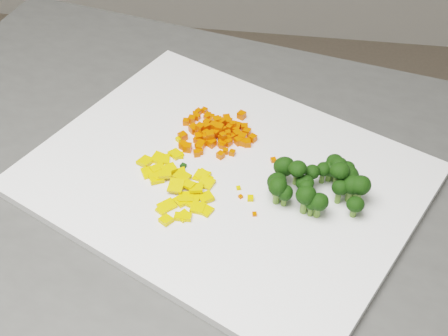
# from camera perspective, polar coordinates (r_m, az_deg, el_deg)

# --- Properties ---
(cutting_board) EXTENTS (0.55, 0.51, 0.01)m
(cutting_board) POSITION_cam_1_polar(r_m,az_deg,el_deg) (0.75, 0.00, -0.87)
(cutting_board) COLOR white
(cutting_board) RESTS_ON counter_block
(carrot_pile) EXTENTS (0.10, 0.10, 0.03)m
(carrot_pile) POSITION_cam_1_polar(r_m,az_deg,el_deg) (0.79, -0.72, 3.83)
(carrot_pile) COLOR #F24102
(carrot_pile) RESTS_ON cutting_board
(pepper_pile) EXTENTS (0.11, 0.11, 0.02)m
(pepper_pile) POSITION_cam_1_polar(r_m,az_deg,el_deg) (0.73, -4.42, -1.27)
(pepper_pile) COLOR yellow
(pepper_pile) RESTS_ON cutting_board
(broccoli_pile) EXTENTS (0.12, 0.12, 0.06)m
(broccoli_pile) POSITION_cam_1_polar(r_m,az_deg,el_deg) (0.72, 8.42, -0.66)
(broccoli_pile) COLOR black
(broccoli_pile) RESTS_ON cutting_board
(carrot_cube_0) EXTENTS (0.01, 0.01, 0.01)m
(carrot_cube_0) POSITION_cam_1_polar(r_m,az_deg,el_deg) (0.79, -2.49, 2.58)
(carrot_cube_0) COLOR #F24102
(carrot_cube_0) RESTS_ON carrot_pile
(carrot_cube_1) EXTENTS (0.01, 0.01, 0.01)m
(carrot_cube_1) POSITION_cam_1_polar(r_m,az_deg,el_deg) (0.79, 1.67, 2.39)
(carrot_cube_1) COLOR #F24102
(carrot_cube_1) RESTS_ON carrot_pile
(carrot_cube_2) EXTENTS (0.01, 0.01, 0.01)m
(carrot_cube_2) POSITION_cam_1_polar(r_m,az_deg,el_deg) (0.81, -0.71, 3.80)
(carrot_cube_2) COLOR #F24102
(carrot_cube_2) RESTS_ON carrot_pile
(carrot_cube_3) EXTENTS (0.01, 0.01, 0.01)m
(carrot_cube_3) POSITION_cam_1_polar(r_m,az_deg,el_deg) (0.77, -0.32, 1.19)
(carrot_cube_3) COLOR #F24102
(carrot_cube_3) RESTS_ON carrot_pile
(carrot_cube_4) EXTENTS (0.01, 0.01, 0.01)m
(carrot_cube_4) POSITION_cam_1_polar(r_m,az_deg,el_deg) (0.82, -0.31, 4.25)
(carrot_cube_4) COLOR #F24102
(carrot_cube_4) RESTS_ON carrot_pile
(carrot_cube_5) EXTENTS (0.01, 0.01, 0.01)m
(carrot_cube_5) POSITION_cam_1_polar(r_m,az_deg,el_deg) (0.78, -0.23, 2.29)
(carrot_cube_5) COLOR #F24102
(carrot_cube_5) RESTS_ON carrot_pile
(carrot_cube_6) EXTENTS (0.01, 0.01, 0.01)m
(carrot_cube_6) POSITION_cam_1_polar(r_m,az_deg,el_deg) (0.80, -1.57, 4.14)
(carrot_cube_6) COLOR #F24102
(carrot_cube_6) RESTS_ON carrot_pile
(carrot_cube_7) EXTENTS (0.01, 0.01, 0.01)m
(carrot_cube_7) POSITION_cam_1_polar(r_m,az_deg,el_deg) (0.81, -0.42, 4.47)
(carrot_cube_7) COLOR #F24102
(carrot_cube_7) RESTS_ON carrot_pile
(carrot_cube_8) EXTENTS (0.01, 0.01, 0.01)m
(carrot_cube_8) POSITION_cam_1_polar(r_m,az_deg,el_deg) (0.78, -0.05, 2.18)
(carrot_cube_8) COLOR #F24102
(carrot_cube_8) RESTS_ON carrot_pile
(carrot_cube_9) EXTENTS (0.01, 0.01, 0.01)m
(carrot_cube_9) POSITION_cam_1_polar(r_m,az_deg,el_deg) (0.78, -3.37, 1.88)
(carrot_cube_9) COLOR #F24102
(carrot_cube_9) RESTS_ON carrot_pile
(carrot_cube_10) EXTENTS (0.01, 0.01, 0.01)m
(carrot_cube_10) POSITION_cam_1_polar(r_m,az_deg,el_deg) (0.78, -0.19, 2.06)
(carrot_cube_10) COLOR #F24102
(carrot_cube_10) RESTS_ON carrot_pile
(carrot_cube_11) EXTENTS (0.01, 0.01, 0.01)m
(carrot_cube_11) POSITION_cam_1_polar(r_m,az_deg,el_deg) (0.77, 0.76, 1.41)
(carrot_cube_11) COLOR #F24102
(carrot_cube_11) RESTS_ON carrot_pile
(carrot_cube_12) EXTENTS (0.01, 0.01, 0.01)m
(carrot_cube_12) POSITION_cam_1_polar(r_m,az_deg,el_deg) (0.82, -2.95, 4.46)
(carrot_cube_12) COLOR #F24102
(carrot_cube_12) RESTS_ON carrot_pile
(carrot_cube_13) EXTENTS (0.01, 0.01, 0.01)m
(carrot_cube_13) POSITION_cam_1_polar(r_m,az_deg,el_deg) (0.78, -2.24, 1.86)
(carrot_cube_13) COLOR #F24102
(carrot_cube_13) RESTS_ON carrot_pile
(carrot_cube_14) EXTENTS (0.01, 0.01, 0.01)m
(carrot_cube_14) POSITION_cam_1_polar(r_m,az_deg,el_deg) (0.78, -1.71, 2.86)
(carrot_cube_14) COLOR #F24102
(carrot_cube_14) RESTS_ON carrot_pile
(carrot_cube_15) EXTENTS (0.01, 0.01, 0.01)m
(carrot_cube_15) POSITION_cam_1_polar(r_m,az_deg,el_deg) (0.80, 0.87, 3.41)
(carrot_cube_15) COLOR #F24102
(carrot_cube_15) RESTS_ON carrot_pile
(carrot_cube_16) EXTENTS (0.01, 0.01, 0.01)m
(carrot_cube_16) POSITION_cam_1_polar(r_m,az_deg,el_deg) (0.82, -1.60, 4.66)
(carrot_cube_16) COLOR #F24102
(carrot_cube_16) RESTS_ON carrot_pile
(carrot_cube_17) EXTENTS (0.01, 0.01, 0.01)m
(carrot_cube_17) POSITION_cam_1_polar(r_m,az_deg,el_deg) (0.79, -0.08, 2.67)
(carrot_cube_17) COLOR #F24102
(carrot_cube_17) RESTS_ON carrot_pile
(carrot_cube_18) EXTENTS (0.01, 0.01, 0.01)m
(carrot_cube_18) POSITION_cam_1_polar(r_m,az_deg,el_deg) (0.83, -2.33, 5.18)
(carrot_cube_18) COLOR #F24102
(carrot_cube_18) RESTS_ON carrot_pile
(carrot_cube_19) EXTENTS (0.01, 0.01, 0.01)m
(carrot_cube_19) POSITION_cam_1_polar(r_m,az_deg,el_deg) (0.78, 2.16, 2.26)
(carrot_cube_19) COLOR #F24102
(carrot_cube_19) RESTS_ON carrot_pile
(carrot_cube_20) EXTENTS (0.01, 0.01, 0.01)m
(carrot_cube_20) POSITION_cam_1_polar(r_m,az_deg,el_deg) (0.79, 0.21, 2.72)
(carrot_cube_20) COLOR #F24102
(carrot_cube_20) RESTS_ON carrot_pile
(carrot_cube_21) EXTENTS (0.01, 0.01, 0.01)m
(carrot_cube_21) POSITION_cam_1_polar(r_m,az_deg,el_deg) (0.79, 1.34, 2.48)
(carrot_cube_21) COLOR #F24102
(carrot_cube_21) RESTS_ON carrot_pile
(carrot_cube_22) EXTENTS (0.01, 0.01, 0.01)m
(carrot_cube_22) POSITION_cam_1_polar(r_m,az_deg,el_deg) (0.79, -2.19, 3.72)
(carrot_cube_22) COLOR #F24102
(carrot_cube_22) RESTS_ON carrot_pile
(carrot_cube_23) EXTENTS (0.01, 0.01, 0.01)m
(carrot_cube_23) POSITION_cam_1_polar(r_m,az_deg,el_deg) (0.80, -0.64, 3.20)
(carrot_cube_23) COLOR #F24102
(carrot_cube_23) RESTS_ON carrot_pile
(carrot_cube_24) EXTENTS (0.01, 0.01, 0.01)m
(carrot_cube_24) POSITION_cam_1_polar(r_m,az_deg,el_deg) (0.80, 2.11, 3.30)
(carrot_cube_24) COLOR #F24102
(carrot_cube_24) RESTS_ON carrot_pile
(carrot_cube_25) EXTENTS (0.01, 0.01, 0.01)m
(carrot_cube_25) POSITION_cam_1_polar(r_m,az_deg,el_deg) (0.81, 1.88, 3.73)
(carrot_cube_25) COLOR #F24102
(carrot_cube_25) RESTS_ON carrot_pile
(carrot_cube_26) EXTENTS (0.01, 0.01, 0.01)m
(carrot_cube_26) POSITION_cam_1_polar(r_m,az_deg,el_deg) (0.80, -0.43, 3.86)
(carrot_cube_26) COLOR #F24102
(carrot_cube_26) RESTS_ON carrot_pile
(carrot_cube_27) EXTENTS (0.01, 0.01, 0.01)m
(carrot_cube_27) POSITION_cam_1_polar(r_m,az_deg,el_deg) (0.84, -1.81, 5.29)
(carrot_cube_27) COLOR #F24102
(carrot_cube_27) RESTS_ON carrot_pile
(carrot_cube_28) EXTENTS (0.01, 0.01, 0.01)m
(carrot_cube_28) POSITION_cam_1_polar(r_m,az_deg,el_deg) (0.78, -0.11, 2.97)
(carrot_cube_28) COLOR #F24102
(carrot_cube_28) RESTS_ON carrot_pile
(carrot_cube_29) EXTENTS (0.01, 0.01, 0.01)m
(carrot_cube_29) POSITION_cam_1_polar(r_m,az_deg,el_deg) (0.80, -2.62, 3.55)
(carrot_cube_29) COLOR #F24102
(carrot_cube_29) RESTS_ON carrot_pile
(carrot_cube_30) EXTENTS (0.01, 0.01, 0.01)m
(carrot_cube_30) POSITION_cam_1_polar(r_m,az_deg,el_deg) (0.79, -2.04, 2.24)
(carrot_cube_30) COLOR #F24102
(carrot_cube_30) RESTS_ON carrot_pile
(carrot_cube_31) EXTENTS (0.01, 0.01, 0.01)m
(carrot_cube_31) POSITION_cam_1_polar(r_m,az_deg,el_deg) (0.79, -1.12, 3.19)
(carrot_cube_31) COLOR #F24102
(carrot_cube_31) RESTS_ON carrot_pile
(carrot_cube_32) EXTENTS (0.01, 0.01, 0.01)m
(carrot_cube_32) POSITION_cam_1_polar(r_m,az_deg,el_deg) (0.80, -0.92, 3.86)
(carrot_cube_32) COLOR #F24102
(carrot_cube_32) RESTS_ON carrot_pile
(carrot_cube_33) EXTENTS (0.01, 0.01, 0.01)m
(carrot_cube_33) POSITION_cam_1_polar(r_m,az_deg,el_deg) (0.82, -1.01, 4.37)
(carrot_cube_33) COLOR #F24102
(carrot_cube_33) RESTS_ON carrot_pile
(carrot_cube_34) EXTENTS (0.01, 0.01, 0.01)m
(carrot_cube_34) POSITION_cam_1_polar(r_m,az_deg,el_deg) (0.80, -0.24, 4.22)
(carrot_cube_34) COLOR #F24102
(carrot_cube_34) RESTS_ON carrot_pile
(carrot_cube_35) EXTENTS (0.01, 0.01, 0.01)m
(carrot_cube_35) POSITION_cam_1_polar(r_m,az_deg,el_deg) (0.77, -2.52, 1.36)
(carrot_cube_35) COLOR #F24102
(carrot_cube_35) RESTS_ON carrot_pile
(carrot_cube_36) EXTENTS (0.01, 0.01, 0.01)m
(carrot_cube_36) POSITION_cam_1_polar(r_m,az_deg,el_deg) (0.82, -3.50, 4.23)
(carrot_cube_36) COLOR #F24102
(carrot_cube_36) RESTS_ON carrot_pile
(carrot_cube_37) EXTENTS (0.01, 0.01, 0.01)m
(carrot_cube_37) POSITION_cam_1_polar(r_m,az_deg,el_deg) (0.80, 1.74, 2.96)
(carrot_cube_37) COLOR #F24102
(carrot_cube_37) RESTS_ON carrot_pile
(carrot_cube_38) EXTENTS (0.01, 0.01, 0.01)m
(carrot_cube_38) POSITION_cam_1_polar(r_m,az_deg,el_deg) (0.79, -3.80, 2.90)
(carrot_cube_38) COLOR #F24102
(carrot_cube_38) RESTS_ON carrot_pile
(carrot_cube_39) EXTENTS (0.01, 0.01, 0.01)m
(carrot_cube_39) POSITION_cam_1_polar(r_m,az_deg,el_deg) (0.80, -2.82, 3.61)
(carrot_cube_39) COLOR #F24102
(carrot_cube_39) RESTS_ON carrot_pile
(carrot_cube_40) EXTENTS (0.01, 0.01, 0.01)m
(carrot_cube_40) POSITION_cam_1_polar(r_m,az_deg,el_deg) (0.81, 0.33, 4.24)
(carrot_cube_40) COLOR #F24102
(carrot_cube_40) RESTS_ON carrot_pile
(carrot_cube_41) EXTENTS (0.01, 0.01, 0.01)m
(carrot_cube_41) POSITION_cam_1_polar(r_m,az_deg,el_deg) (0.79, -1.67, 3.79)
(carrot_cube_41) COLOR #F24102
(carrot_cube_41) RESTS_ON carrot_pile
(carrot_cube_42) EXTENTS (0.01, 0.01, 0.01)m
(carrot_cube_42) POSITION_cam_1_polar(r_m,az_deg,el_deg) (0.78, -3.74, 2.08)
(carrot_cube_42) COLOR #F24102
(carrot_cube_42) RESTS_ON carrot_pile
(carrot_cube_43) EXTENTS (0.01, 0.01, 0.01)m
(carrot_cube_43) POSITION_cam_1_polar(r_m,az_deg,el_deg) (0.83, 1.62, 4.85)
(carrot_cube_43) COLOR #F24102
(carrot_cube_43) RESTS_ON carrot_pile
(carrot_cube_44) EXTENTS (0.01, 0.01, 0.01)m
(carrot_cube_44) POSITION_cam_1_polar(r_m,az_deg,el_deg) (0.78, -2.10, 2.16)
(carrot_cube_44) COLOR #F24102
(carrot_cube_44) RESTS_ON carrot_pile
(carrot_cube_45) EXTENTS (0.01, 0.01, 0.01)m
(carrot_cube_45) POSITION_cam_1_polar(r_m,az_deg,el_deg) (0.79, 2.08, 2.36)
(carrot_cube_45) COLOR #F24102
(carrot_cube_45) RESTS_ON carrot_pile
(carrot_cube_46) EXTENTS (0.01, 0.01, 0.01)m
(carrot_cube_46) POSITION_cam_1_polar(r_m,az_deg,el_deg) (0.78, -0.17, 2.20)
(carrot_cube_46) COLOR #F24102
(carrot_cube_46) RESTS_ON carrot_pile
(carrot_cube_47) EXTENTS (0.01, 0.01, 0.01)m
(carrot_cube_47) POSITION_cam_1_polar(r_m,az_deg,el_deg) (0.79, -1.62, 3.10)
(carrot_cube_47) COLOR #F24102
(carrot_cube_47) RESTS_ON carrot_pile
(carrot_cube_48) EXTENTS (0.01, 0.01, 0.01)m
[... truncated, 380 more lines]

